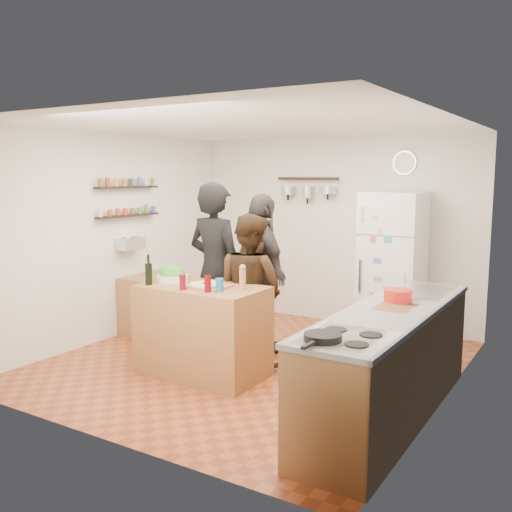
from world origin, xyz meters
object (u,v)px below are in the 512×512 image
Objects in this scene: person_left at (216,271)px; person_back at (262,274)px; counter_run at (389,365)px; skillet at (323,337)px; pepper_mill at (243,280)px; prep_island at (203,330)px; red_bowl at (398,295)px; person_center at (250,290)px; side_table at (153,303)px; wine_bottle at (149,274)px; salt_canister at (220,285)px; wall_clock at (405,163)px; salad_bowl at (172,278)px; fridge at (393,266)px.

person_left is 0.54m from person_back.
counter_run is 1.21m from skillet.
prep_island is at bearing -173.66° from pepper_mill.
pepper_mill is at bearing 140.11° from skillet.
person_left reaches higher than prep_island.
skillet is 1.43m from red_bowl.
side_table is at bearing -0.49° from person_center.
wine_bottle reaches higher than salt_canister.
skillet is at bearing 147.61° from person_center.
prep_island is at bearing 23.75° from wine_bottle.
wall_clock reaches higher than salt_canister.
counter_run is (1.93, -0.00, -0.01)m from prep_island.
side_table is (-1.01, 1.17, -0.65)m from wine_bottle.
pepper_mill is (0.45, 0.05, 0.55)m from prep_island.
salad_bowl is 1.09× the size of wall_clock.
wall_clock is (1.08, 1.65, 1.25)m from person_back.
pepper_mill is at bearing 148.06° from person_left.
wine_bottle is at bearing -106.50° from salad_bowl.
fridge is (1.08, 1.32, 0.00)m from person_back.
side_table is at bearing 149.31° from salt_canister.
prep_island is at bearing -170.31° from red_bowl.
wall_clock reaches higher than red_bowl.
skillet is (1.38, -1.16, -0.06)m from pepper_mill.
red_bowl is at bearing -70.48° from fridge.
red_bowl is (2.30, 0.27, 0.03)m from salad_bowl.
fridge reaches higher than prep_island.
wall_clock is at bearing 59.41° from wine_bottle.
pepper_mill is 0.56m from person_center.
counter_run is at bearing -0.11° from prep_island.
red_bowl is at bearing 6.72° from salad_bowl.
fridge is 2.25× the size of side_table.
wall_clock is (0.73, 2.58, 1.14)m from pepper_mill.
red_bowl is (1.65, -0.20, 0.17)m from person_center.
pepper_mill is 2.37m from fridge.
skillet is at bearing -92.01° from red_bowl.
wall_clock is at bearing 90.00° from fridge.
prep_island is 1.79m from side_table.
side_table is at bearing -12.49° from person_left.
person_center is at bearing 35.96° from salad_bowl.
counter_run is (1.48, -0.05, -0.56)m from pepper_mill.
side_table is at bearing -148.11° from wall_clock.
person_back reaches higher than pepper_mill.
prep_island is 2.62m from fridge.
side_table is (-1.96, 0.90, -0.64)m from pepper_mill.
side_table is at bearing 169.45° from red_bowl.
wine_bottle is 2.44m from red_bowl.
wall_clock is at bearing 105.92° from counter_run.
red_bowl is at bearing 15.59° from salt_canister.
person_back is at bearing 100.04° from salt_canister.
side_table is (-2.69, -1.34, -0.54)m from fridge.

